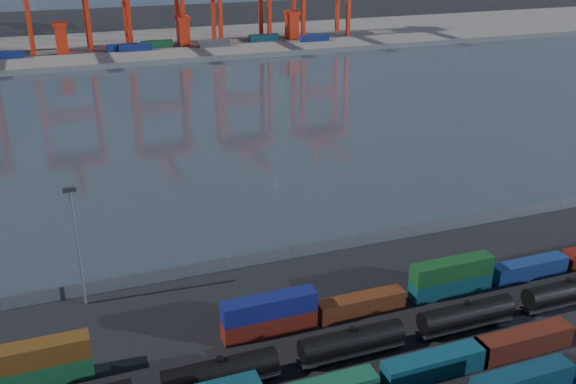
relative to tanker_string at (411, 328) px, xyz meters
name	(u,v)px	position (x,y,z in m)	size (l,w,h in m)	color
ground	(381,372)	(-5.74, -3.68, -2.00)	(700.00, 700.00, 0.00)	black
harbor_water	(185,121)	(-5.74, 101.32, -1.99)	(700.00, 700.00, 0.00)	#2A333D
far_quay	(129,47)	(-5.74, 206.32, -1.00)	(700.00, 70.00, 2.00)	#514F4C
container_row_mid	(390,375)	(-6.15, -6.17, -0.40)	(141.64, 2.53, 5.40)	#383A3D
container_row_north	(236,326)	(-19.26, 7.67, 0.00)	(142.04, 2.39, 5.09)	#111255
tanker_string	(411,328)	(0.00, 0.00, 0.00)	(121.45, 2.78, 3.98)	black
waterfront_fence	(293,252)	(-5.74, 24.32, -0.99)	(160.12, 0.12, 2.20)	#595B5E
yard_light_mast	(77,241)	(-35.74, 22.32, 7.30)	(1.60, 0.40, 16.60)	slate
quay_containers	(103,49)	(-16.73, 191.78, 1.30)	(172.58, 10.99, 2.60)	navy
straddle_carriers	(124,33)	(-8.24, 196.32, 5.82)	(140.00, 7.00, 11.10)	red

